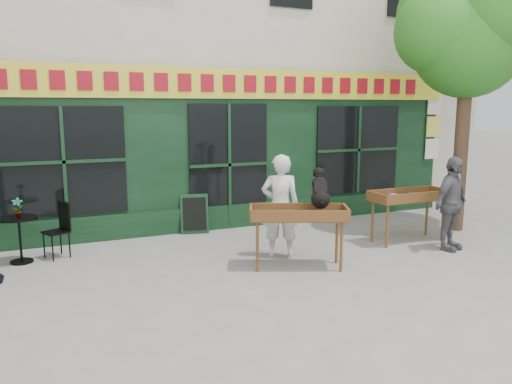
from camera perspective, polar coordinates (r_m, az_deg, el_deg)
ground at (r=8.56m, az=2.46°, el=-7.53°), size 80.00×80.00×0.00m
building at (r=14.01m, az=-8.83°, el=19.64°), size 14.00×7.26×10.00m
street_tree at (r=11.17m, az=23.15°, el=17.05°), size 3.05×2.90×5.60m
book_cart_center at (r=7.90m, az=4.89°, el=-2.87°), size 1.62×1.17×0.99m
dog at (r=7.94m, az=7.33°, el=0.59°), size 0.55×0.69×0.60m
woman at (r=8.45m, az=2.80°, el=-1.60°), size 0.76×0.64×1.76m
book_cart_right at (r=9.83m, az=17.08°, el=-0.76°), size 1.51×0.64×0.99m
man_right at (r=9.49m, az=21.40°, el=-1.26°), size 1.06×0.71×1.68m
bistro_table at (r=9.03m, az=-25.42°, el=-4.00°), size 0.60×0.60×0.76m
bistro_chair_right at (r=9.11m, az=-21.44°, el=-3.52°), size 0.48×0.48×0.95m
potted_plant at (r=8.95m, az=-25.59°, el=-1.62°), size 0.18×0.13×0.32m
chalkboard at (r=10.16m, az=-7.03°, el=-2.49°), size 0.59×0.30×0.79m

